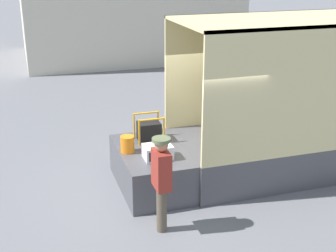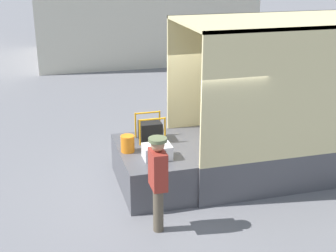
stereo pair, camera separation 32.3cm
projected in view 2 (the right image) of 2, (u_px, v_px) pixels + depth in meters
name	position (u px, v px, depth m)	size (l,w,h in m)	color
ground_plane	(181.00, 182.00, 9.90)	(160.00, 160.00, 0.00)	slate
tailgate_deck	(151.00, 168.00, 9.60)	(1.30, 2.16, 0.82)	#4C4C51
microwave	(157.00, 152.00, 9.01)	(0.54, 0.42, 0.27)	white
portable_generator	(151.00, 131.00, 9.88)	(0.57, 0.48, 0.56)	black
orange_bucket	(128.00, 144.00, 9.31)	(0.28, 0.28, 0.34)	orange
worker_person	(158.00, 175.00, 7.80)	(0.31, 0.44, 1.73)	brown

